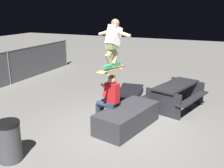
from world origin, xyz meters
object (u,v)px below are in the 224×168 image
Objects in this scene: skateboard at (112,70)px; kicker_ramp at (129,94)px; picnic_table_back at (176,92)px; ledge_box_main at (127,118)px; skater_airborne at (113,41)px; trash_bin at (9,141)px; person_sitting_on_ledge at (109,97)px.

skateboard is 2.92m from kicker_ramp.
kicker_ramp is 0.66× the size of picnic_table_back.
skateboard is 2.54m from picnic_table_back.
ledge_box_main is 1.96m from skater_airborne.
trash_bin is at bearing 146.02° from ledge_box_main.
ledge_box_main is 2.84m from trash_bin.
ledge_box_main is 2.25× the size of trash_bin.
skater_airborne is at bearing -9.80° from skateboard.
ledge_box_main is at bearing -69.98° from skateboard.
kicker_ramp is at bearing 10.41° from skateboard.
ledge_box_main is at bearing -85.18° from person_sitting_on_ledge.
skater_airborne reaches higher than trash_bin.
kicker_ramp is 1.59× the size of trash_bin.
trash_bin is (-4.72, 0.76, 0.36)m from kicker_ramp.
kicker_ramp is (2.44, 0.47, -2.13)m from skater_airborne.
trash_bin reaches higher than kicker_ramp.
trash_bin is at bearing 151.60° from skater_airborne.
person_sitting_on_ledge is at bearing 144.60° from picnic_table_back.
skater_airborne is (0.06, -0.01, 0.69)m from skateboard.
picnic_table_back reaches higher than kicker_ramp.
ledge_box_main is 1.41× the size of kicker_ramp.
person_sitting_on_ledge is 1.21× the size of skater_airborne.
person_sitting_on_ledge is 1.63× the size of trash_bin.
skateboard is at bearing -169.59° from kicker_ramp.
person_sitting_on_ledge is 0.68× the size of picnic_table_back.
kicker_ramp is at bearing -9.19° from trash_bin.
skater_airborne reaches higher than ledge_box_main.
trash_bin reaches higher than ledge_box_main.
person_sitting_on_ledge reaches higher than picnic_table_back.
skater_airborne is at bearing -103.85° from person_sitting_on_ledge.
skateboard is 1.25× the size of trash_bin.
skateboard is (-0.13, 0.37, 1.24)m from ledge_box_main.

